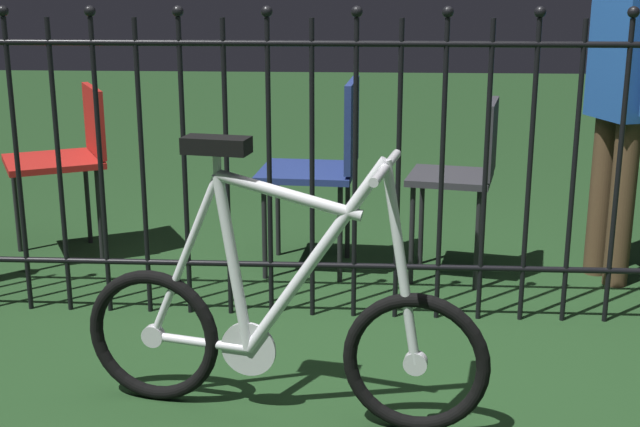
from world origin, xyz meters
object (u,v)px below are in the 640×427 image
chair_charcoal (466,168)px  chair_red (69,151)px  person_visitor (622,89)px  chair_navy (326,157)px  bicycle (278,325)px

chair_charcoal → chair_red: size_ratio=0.99×
chair_charcoal → person_visitor: person_visitor is taller
chair_charcoal → chair_navy: size_ratio=0.92×
chair_charcoal → chair_red: bearing=173.2°
chair_red → person_visitor: size_ratio=0.56×
bicycle → chair_navy: chair_navy is taller
chair_charcoal → chair_navy: (-0.64, 0.09, 0.03)m
chair_charcoal → chair_navy: 0.65m
chair_red → person_visitor: bearing=-4.5°
chair_charcoal → bicycle: bearing=-118.2°
bicycle → chair_red: (-1.19, 1.56, 0.23)m
chair_charcoal → chair_navy: chair_navy is taller
chair_navy → chair_red: bearing=173.8°
bicycle → person_visitor: bearing=44.6°
bicycle → chair_red: 1.97m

